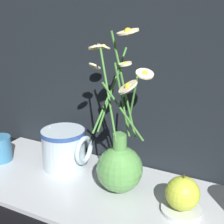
# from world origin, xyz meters

# --- Properties ---
(ground_plane) EXTENTS (6.00, 6.00, 0.00)m
(ground_plane) POSITION_xyz_m (0.00, 0.00, 0.00)
(ground_plane) COLOR black
(shelf) EXTENTS (0.89, 0.32, 0.01)m
(shelf) POSITION_xyz_m (0.00, 0.00, 0.01)
(shelf) COLOR #B2B7BC
(shelf) RESTS_ON ground_plane
(vase_with_flowers) EXTENTS (0.19, 0.17, 0.41)m
(vase_with_flowers) POSITION_xyz_m (0.02, 0.02, 0.09)
(vase_with_flowers) COLOR #59994C
(vase_with_flowers) RESTS_ON shelf
(yellow_mug) EXTENTS (0.08, 0.07, 0.08)m
(yellow_mug) POSITION_xyz_m (-0.38, 0.00, 0.05)
(yellow_mug) COLOR teal
(yellow_mug) RESTS_ON shelf
(ceramic_pitcher) EXTENTS (0.15, 0.13, 0.13)m
(ceramic_pitcher) POSITION_xyz_m (-0.18, 0.06, 0.07)
(ceramic_pitcher) COLOR silver
(ceramic_pitcher) RESTS_ON shelf
(saucer_plate) EXTENTS (0.09, 0.09, 0.01)m
(saucer_plate) POSITION_xyz_m (0.18, 0.00, 0.02)
(saucer_plate) COLOR silver
(saucer_plate) RESTS_ON shelf
(orange_fruit) EXTENTS (0.08, 0.08, 0.09)m
(orange_fruit) POSITION_xyz_m (0.18, 0.00, 0.06)
(orange_fruit) COLOR #B7C638
(orange_fruit) RESTS_ON saucer_plate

